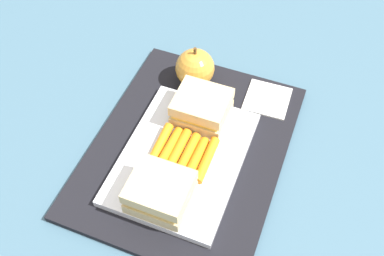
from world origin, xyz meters
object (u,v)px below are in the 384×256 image
(sandwich_half_left, at_px, (160,192))
(apple, at_px, (195,68))
(sandwich_half_right, at_px, (202,108))
(food_tray, at_px, (183,158))
(carrot_sticks_bundle, at_px, (183,152))
(paper_napkin, at_px, (267,99))

(sandwich_half_left, height_order, apple, apple)
(sandwich_half_right, xyz_separation_m, apple, (0.08, 0.04, -0.00))
(food_tray, bearing_deg, carrot_sticks_bundle, -31.69)
(food_tray, relative_size, sandwich_half_left, 2.88)
(sandwich_half_left, distance_m, paper_napkin, 0.25)
(sandwich_half_right, xyz_separation_m, carrot_sticks_bundle, (-0.08, -0.00, -0.02))
(sandwich_half_right, bearing_deg, apple, 27.98)
(food_tray, height_order, carrot_sticks_bundle, carrot_sticks_bundle)
(sandwich_half_left, distance_m, sandwich_half_right, 0.16)
(carrot_sticks_bundle, bearing_deg, sandwich_half_right, 0.15)
(food_tray, xyz_separation_m, paper_napkin, (0.16, -0.08, -0.00))
(food_tray, bearing_deg, paper_napkin, -27.91)
(food_tray, distance_m, apple, 0.16)
(food_tray, distance_m, paper_napkin, 0.18)
(sandwich_half_left, relative_size, sandwich_half_right, 1.00)
(sandwich_half_right, bearing_deg, carrot_sticks_bundle, -179.85)
(sandwich_half_right, distance_m, apple, 0.09)
(apple, bearing_deg, sandwich_half_left, -170.09)
(carrot_sticks_bundle, relative_size, apple, 1.15)
(sandwich_half_left, bearing_deg, carrot_sticks_bundle, -0.15)
(food_tray, xyz_separation_m, carrot_sticks_bundle, (0.00, -0.00, 0.01))
(paper_napkin, bearing_deg, food_tray, 152.09)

